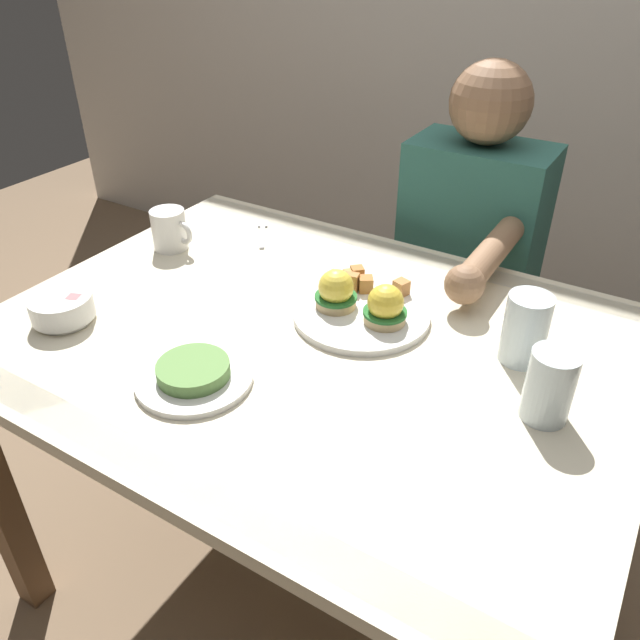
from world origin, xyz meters
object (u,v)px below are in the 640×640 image
at_px(fruit_bowl, 62,308).
at_px(water_glass_near, 525,331).
at_px(coffee_mug, 170,229).
at_px(fork, 262,232).
at_px(dining_table, 311,379).
at_px(side_plate, 194,375).
at_px(eggs_benedict_plate, 360,304).
at_px(diner_person, 466,262).
at_px(water_glass_far, 549,389).

xyz_separation_m(fruit_bowl, water_glass_near, (0.79, 0.34, 0.03)).
xyz_separation_m(coffee_mug, water_glass_near, (0.83, -0.00, 0.01)).
distance_m(fork, water_glass_near, 0.72).
xyz_separation_m(dining_table, side_plate, (-0.09, -0.22, 0.12)).
xyz_separation_m(dining_table, eggs_benedict_plate, (0.05, 0.10, 0.13)).
distance_m(dining_table, diner_person, 0.61).
bearing_deg(dining_table, diner_person, 81.02).
xyz_separation_m(dining_table, water_glass_far, (0.43, 0.00, 0.16)).
relative_size(eggs_benedict_plate, water_glass_near, 2.10).
distance_m(dining_table, water_glass_near, 0.42).
bearing_deg(fork, fruit_bowl, -100.27).
relative_size(water_glass_far, side_plate, 0.61).
distance_m(fork, side_plate, 0.59).
height_order(dining_table, eggs_benedict_plate, eggs_benedict_plate).
bearing_deg(water_glass_near, side_plate, -142.07).
relative_size(fruit_bowl, coffee_mug, 1.08).
distance_m(eggs_benedict_plate, diner_person, 0.51).
height_order(dining_table, coffee_mug, coffee_mug).
distance_m(fork, water_glass_far, 0.83).
height_order(dining_table, water_glass_far, water_glass_far).
bearing_deg(water_glass_far, side_plate, -157.00).
xyz_separation_m(water_glass_far, side_plate, (-0.53, -0.22, -0.04)).
height_order(dining_table, water_glass_near, water_glass_near).
height_order(eggs_benedict_plate, water_glass_far, water_glass_far).
bearing_deg(side_plate, coffee_mug, 136.79).
bearing_deg(water_glass_near, diner_person, 119.30).
xyz_separation_m(water_glass_near, water_glass_far, (0.08, -0.13, -0.01)).
bearing_deg(diner_person, fruit_bowl, -123.07).
relative_size(water_glass_near, water_glass_far, 1.06).
bearing_deg(fruit_bowl, water_glass_far, 13.84).
relative_size(dining_table, side_plate, 6.00).
bearing_deg(water_glass_near, eggs_benedict_plate, -175.18).
distance_m(water_glass_near, diner_person, 0.56).
bearing_deg(eggs_benedict_plate, water_glass_near, 4.82).
relative_size(fruit_bowl, side_plate, 0.60).
relative_size(fork, side_plate, 0.69).
xyz_separation_m(eggs_benedict_plate, water_glass_near, (0.31, 0.03, 0.03)).
distance_m(eggs_benedict_plate, water_glass_near, 0.31).
bearing_deg(coffee_mug, fruit_bowl, -83.49).
bearing_deg(fork, coffee_mug, -127.04).
xyz_separation_m(dining_table, fork, (-0.34, 0.31, 0.11)).
distance_m(dining_table, fork, 0.47).
height_order(water_glass_near, water_glass_far, water_glass_near).
relative_size(fruit_bowl, fork, 0.87).
bearing_deg(fork, side_plate, -65.38).
bearing_deg(side_plate, eggs_benedict_plate, 66.42).
distance_m(coffee_mug, water_glass_far, 0.92).
bearing_deg(eggs_benedict_plate, fork, 151.74).
xyz_separation_m(coffee_mug, fork, (0.13, 0.18, -0.05)).
distance_m(water_glass_near, side_plate, 0.58).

